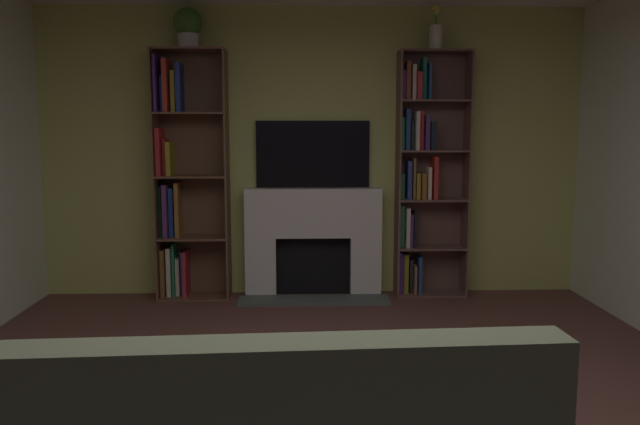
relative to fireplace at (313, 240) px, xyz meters
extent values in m
cube|color=#C0C568|center=(0.00, 0.14, 0.80)|extent=(5.15, 0.06, 2.67)
cube|color=silver|center=(-0.49, 0.00, -0.25)|extent=(0.28, 0.21, 0.56)
cube|color=silver|center=(0.49, 0.00, -0.25)|extent=(0.28, 0.21, 0.56)
cube|color=silver|center=(0.00, 0.00, 0.25)|extent=(1.26, 0.21, 0.46)
cube|color=black|center=(0.00, 0.07, -0.25)|extent=(0.70, 0.08, 0.56)
cube|color=#4F5753|center=(0.00, -0.25, -0.52)|extent=(1.36, 0.30, 0.03)
cube|color=black|center=(0.00, 0.08, 0.79)|extent=(1.05, 0.06, 0.62)
cube|color=brown|center=(-1.42, -0.05, 0.60)|extent=(0.02, 0.32, 2.26)
cube|color=brown|center=(-0.78, -0.05, 0.60)|extent=(0.02, 0.32, 2.26)
cube|color=brown|center=(-1.10, 0.10, 0.60)|extent=(0.66, 0.02, 2.26)
cube|color=brown|center=(-1.10, -0.05, -0.52)|extent=(0.62, 0.32, 0.02)
cube|color=brown|center=(-1.39, -0.03, -0.29)|extent=(0.04, 0.24, 0.44)
cube|color=beige|center=(-1.34, -0.01, -0.29)|extent=(0.04, 0.20, 0.45)
cube|color=#227F49|center=(-1.29, 0.00, -0.27)|extent=(0.02, 0.18, 0.49)
cube|color=beige|center=(-1.26, 0.01, -0.34)|extent=(0.04, 0.17, 0.34)
cube|color=navy|center=(-1.21, 0.00, -0.31)|extent=(0.02, 0.19, 0.41)
cube|color=#AE2834|center=(-1.18, -0.04, -0.30)|extent=(0.03, 0.26, 0.42)
cube|color=brown|center=(-1.10, -0.05, 0.03)|extent=(0.62, 0.32, 0.02)
cube|color=black|center=(-1.39, -0.01, 0.27)|extent=(0.02, 0.21, 0.46)
cube|color=#60316F|center=(-1.35, -0.03, 0.28)|extent=(0.04, 0.24, 0.48)
cube|color=navy|center=(-1.30, 0.00, 0.27)|extent=(0.04, 0.19, 0.45)
cube|color=#98612C|center=(-1.24, -0.02, 0.29)|extent=(0.04, 0.22, 0.50)
cube|color=brown|center=(-1.10, -0.05, 0.60)|extent=(0.62, 0.32, 0.02)
cube|color=red|center=(-1.38, -0.04, 0.82)|extent=(0.04, 0.26, 0.43)
cube|color=#B72D31|center=(-1.34, 0.00, 0.77)|extent=(0.03, 0.19, 0.33)
cube|color=olive|center=(-1.30, -0.03, 0.76)|extent=(0.04, 0.25, 0.30)
cube|color=brown|center=(-1.10, -0.05, 1.17)|extent=(0.62, 0.32, 0.02)
cube|color=#552D7D|center=(-1.39, -0.04, 1.42)|extent=(0.02, 0.26, 0.50)
cube|color=navy|center=(-1.34, -0.01, 1.33)|extent=(0.03, 0.20, 0.32)
cube|color=#BA3427|center=(-1.30, -0.04, 1.41)|extent=(0.04, 0.27, 0.46)
cube|color=olive|center=(-1.25, -0.01, 1.36)|extent=(0.04, 0.21, 0.37)
cube|color=navy|center=(-1.20, -0.02, 1.39)|extent=(0.04, 0.22, 0.43)
cube|color=brown|center=(-1.10, -0.05, 1.72)|extent=(0.62, 0.32, 0.02)
cube|color=brown|center=(0.78, -0.02, 0.60)|extent=(0.02, 0.27, 2.26)
cube|color=brown|center=(1.42, -0.02, 0.60)|extent=(0.02, 0.27, 2.26)
cube|color=brown|center=(1.10, 0.10, 0.60)|extent=(0.66, 0.02, 2.26)
cube|color=brown|center=(1.10, -0.02, -0.52)|extent=(0.62, 0.27, 0.02)
cube|color=#512E78|center=(0.82, 0.01, -0.32)|extent=(0.04, 0.17, 0.39)
cube|color=olive|center=(0.87, 0.02, -0.33)|extent=(0.04, 0.15, 0.37)
cube|color=#1E2726|center=(0.92, 0.02, -0.35)|extent=(0.03, 0.15, 0.32)
cube|color=brown|center=(0.95, -0.01, -0.38)|extent=(0.02, 0.21, 0.27)
cube|color=#23468C|center=(1.00, 0.00, -0.34)|extent=(0.03, 0.19, 0.35)
cube|color=brown|center=(1.10, -0.02, -0.08)|extent=(0.62, 0.27, 0.02)
cube|color=#2F6C4B|center=(0.83, 0.01, 0.13)|extent=(0.04, 0.16, 0.39)
cube|color=beige|center=(0.88, -0.01, 0.12)|extent=(0.03, 0.21, 0.37)
cube|color=#64327A|center=(0.91, 0.00, 0.09)|extent=(0.02, 0.19, 0.31)
cube|color=black|center=(0.94, -0.01, 0.10)|extent=(0.02, 0.21, 0.33)
cube|color=brown|center=(1.10, -0.02, 0.37)|extent=(0.62, 0.27, 0.02)
cube|color=#286B42|center=(0.82, 0.02, 0.50)|extent=(0.04, 0.15, 0.23)
cube|color=navy|center=(0.88, 0.00, 0.56)|extent=(0.04, 0.19, 0.35)
cube|color=olive|center=(0.93, 0.01, 0.57)|extent=(0.02, 0.17, 0.37)
cube|color=olive|center=(0.97, 0.00, 0.50)|extent=(0.04, 0.19, 0.24)
cube|color=brown|center=(1.01, -0.02, 0.50)|extent=(0.04, 0.22, 0.24)
cube|color=beige|center=(1.07, -0.01, 0.53)|extent=(0.03, 0.20, 0.30)
cube|color=red|center=(1.12, -0.01, 0.58)|extent=(0.04, 0.21, 0.39)
cube|color=brown|center=(1.10, -0.02, 0.83)|extent=(0.62, 0.27, 0.02)
cube|color=#217539|center=(0.82, 0.00, 0.98)|extent=(0.02, 0.19, 0.30)
cube|color=navy|center=(0.87, 0.01, 1.02)|extent=(0.04, 0.16, 0.37)
cube|color=black|center=(0.91, 0.01, 0.97)|extent=(0.03, 0.16, 0.27)
cube|color=beige|center=(0.94, -0.02, 1.01)|extent=(0.03, 0.23, 0.35)
cube|color=#BA2F31|center=(0.99, 0.01, 1.01)|extent=(0.04, 0.16, 0.36)
cube|color=#4B2E67|center=(1.04, -0.02, 0.99)|extent=(0.04, 0.22, 0.31)
cube|color=black|center=(1.09, -0.02, 0.96)|extent=(0.04, 0.22, 0.26)
cube|color=brown|center=(1.10, -0.02, 1.28)|extent=(0.62, 0.27, 0.02)
cube|color=#5E2A76|center=(0.82, 0.00, 1.42)|extent=(0.03, 0.19, 0.26)
cube|color=#994E31|center=(0.86, 0.02, 1.46)|extent=(0.04, 0.15, 0.34)
cube|color=beige|center=(0.91, 0.00, 1.44)|extent=(0.03, 0.18, 0.31)
cube|color=#B22836|center=(0.96, -0.01, 1.41)|extent=(0.04, 0.21, 0.25)
cube|color=#206953|center=(1.01, 0.01, 1.48)|extent=(0.04, 0.16, 0.37)
cube|color=#284B8B|center=(1.05, -0.01, 1.45)|extent=(0.02, 0.21, 0.32)
cube|color=brown|center=(1.10, -0.02, 1.72)|extent=(0.62, 0.27, 0.02)
cylinder|color=beige|center=(-1.10, -0.04, 1.80)|extent=(0.19, 0.19, 0.13)
sphere|color=#3F6C2B|center=(-1.10, -0.04, 1.96)|extent=(0.25, 0.25, 0.25)
cylinder|color=beige|center=(1.10, -0.04, 1.84)|extent=(0.12, 0.12, 0.21)
cylinder|color=#4C7F3F|center=(1.10, -0.04, 2.00)|extent=(0.01, 0.01, 0.11)
sphere|color=#F0D353|center=(1.10, -0.04, 2.06)|extent=(0.05, 0.05, 0.05)
cylinder|color=#4C7F3F|center=(1.10, -0.05, 2.02)|extent=(0.01, 0.01, 0.14)
sphere|color=#F0D353|center=(1.10, -0.05, 2.09)|extent=(0.06, 0.06, 0.06)
cylinder|color=#4C7F3F|center=(1.11, -0.04, 2.01)|extent=(0.01, 0.01, 0.14)
sphere|color=#F0D353|center=(1.11, -0.04, 2.08)|extent=(0.06, 0.06, 0.06)
cylinder|color=#4C7F3F|center=(1.08, -0.05, 2.02)|extent=(0.01, 0.01, 0.14)
sphere|color=#F0D353|center=(1.08, -0.05, 2.09)|extent=(0.05, 0.05, 0.05)
camera|label=1|loc=(-0.14, -5.79, 1.03)|focal=35.29mm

